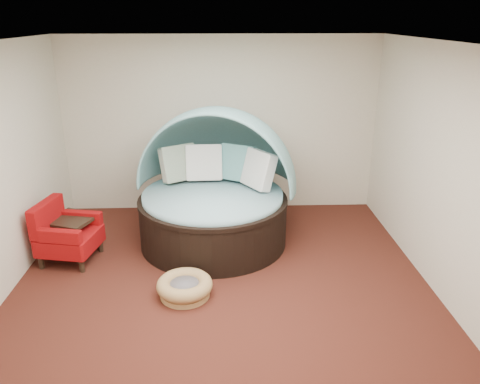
{
  "coord_description": "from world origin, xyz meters",
  "views": [
    {
      "loc": [
        0.02,
        -4.88,
        3.06
      ],
      "look_at": [
        0.24,
        0.6,
        0.98
      ],
      "focal_mm": 35.0,
      "sensor_mm": 36.0,
      "label": 1
    }
  ],
  "objects_px": {
    "canopy_daybed": "(215,181)",
    "red_armchair": "(65,234)",
    "side_table": "(74,230)",
    "pet_basket": "(185,287)"
  },
  "relations": [
    {
      "from": "side_table",
      "to": "red_armchair",
      "type": "bearing_deg",
      "value": -106.35
    },
    {
      "from": "red_armchair",
      "to": "canopy_daybed",
      "type": "bearing_deg",
      "value": 26.96
    },
    {
      "from": "pet_basket",
      "to": "red_armchair",
      "type": "height_order",
      "value": "red_armchair"
    },
    {
      "from": "red_armchair",
      "to": "side_table",
      "type": "bearing_deg",
      "value": 84.6
    },
    {
      "from": "canopy_daybed",
      "to": "pet_basket",
      "type": "height_order",
      "value": "canopy_daybed"
    },
    {
      "from": "canopy_daybed",
      "to": "red_armchair",
      "type": "relative_size",
      "value": 3.12
    },
    {
      "from": "pet_basket",
      "to": "red_armchair",
      "type": "bearing_deg",
      "value": 150.02
    },
    {
      "from": "pet_basket",
      "to": "side_table",
      "type": "relative_size",
      "value": 1.2
    },
    {
      "from": "canopy_daybed",
      "to": "pet_basket",
      "type": "bearing_deg",
      "value": -89.88
    },
    {
      "from": "canopy_daybed",
      "to": "side_table",
      "type": "distance_m",
      "value": 2.02
    }
  ]
}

